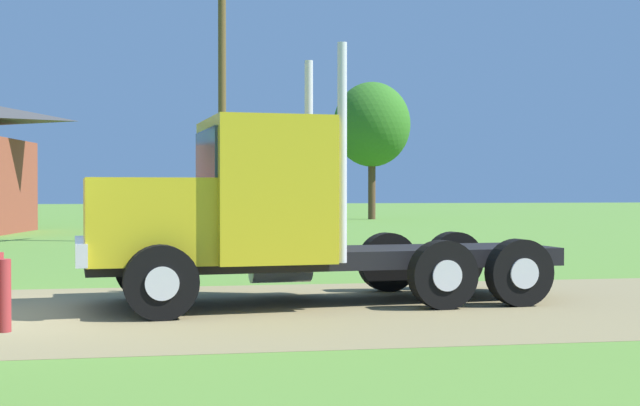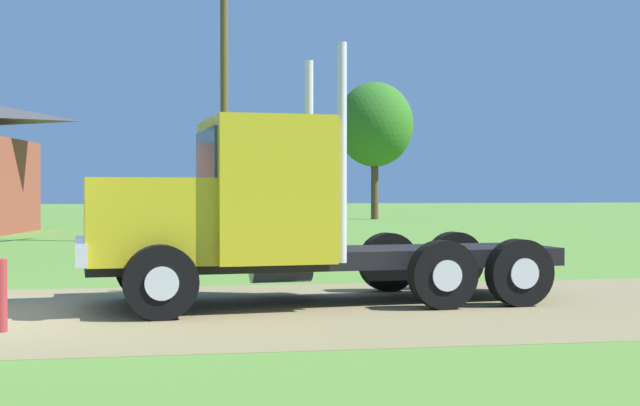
# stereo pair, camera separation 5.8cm
# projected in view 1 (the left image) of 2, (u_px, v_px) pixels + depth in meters

# --- Properties ---
(ground_plane) EXTENTS (200.00, 200.00, 0.00)m
(ground_plane) POSITION_uv_depth(u_px,v_px,m) (1.00, 316.00, 12.41)
(ground_plane) COLOR #588632
(dirt_track) EXTENTS (120.00, 6.77, 0.01)m
(dirt_track) POSITION_uv_depth(u_px,v_px,m) (1.00, 316.00, 12.41)
(dirt_track) COLOR #877850
(dirt_track) RESTS_ON ground_plane
(truck_foreground_white) EXTENTS (7.64, 3.32, 3.91)m
(truck_foreground_white) POSITION_uv_depth(u_px,v_px,m) (256.00, 218.00, 13.63)
(truck_foreground_white) COLOR black
(truck_foreground_white) RESTS_ON ground_plane
(utility_pole_near) EXTENTS (1.06, 2.05, 9.13)m
(utility_pole_near) POSITION_uv_depth(u_px,v_px,m) (222.00, 98.00, 29.60)
(utility_pole_near) COLOR brown
(utility_pole_near) RESTS_ON ground_plane
(tree_right) EXTENTS (4.58, 4.58, 8.16)m
(tree_right) POSITION_uv_depth(u_px,v_px,m) (372.00, 125.00, 53.02)
(tree_right) COLOR #513823
(tree_right) RESTS_ON ground_plane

